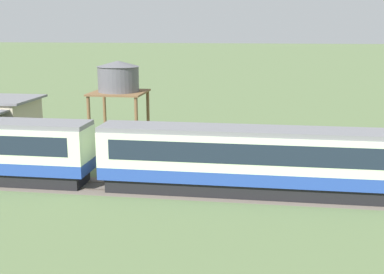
{
  "coord_description": "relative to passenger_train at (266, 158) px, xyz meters",
  "views": [
    {
      "loc": [
        -25.81,
        -28.04,
        10.26
      ],
      "look_at": [
        -30.54,
        3.87,
        2.91
      ],
      "focal_mm": 45.0,
      "sensor_mm": 36.0,
      "label": 1
    }
  ],
  "objects": [
    {
      "name": "water_tower",
      "position": [
        -12.74,
        11.09,
        3.57
      ],
      "size": [
        4.61,
        4.61,
        7.5
      ],
      "color": "brown",
      "rests_on": "ground_plane"
    },
    {
      "name": "passenger_train",
      "position": [
        0.0,
        0.0,
        0.0
      ],
      "size": [
        106.8,
        2.87,
        4.24
      ],
      "color": "#234293",
      "rests_on": "ground_plane"
    },
    {
      "name": "railway_track",
      "position": [
        -0.64,
        0.0,
        -2.34
      ],
      "size": [
        169.61,
        3.6,
        0.04
      ],
      "color": "#665B51",
      "rests_on": "ground_plane"
    }
  ]
}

